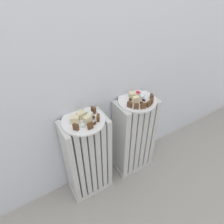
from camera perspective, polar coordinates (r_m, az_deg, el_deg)
ground_plane at (r=1.56m, az=5.86°, el=-24.04°), size 6.00×6.00×0.00m
radiator_left at (r=1.38m, az=-6.89°, el=-12.74°), size 0.29×0.17×0.63m
radiator_right at (r=1.51m, az=6.19°, el=-6.98°), size 0.29×0.17×0.63m
plate_left at (r=1.15m, az=-8.09°, el=-2.46°), size 0.25×0.25×0.01m
plate_right at (r=1.30m, az=7.13°, el=3.14°), size 0.25×0.25×0.01m
dark_cake_slice_left_0 at (r=1.08m, az=-10.18°, el=-4.19°), size 0.03×0.03×0.04m
dark_cake_slice_left_1 at (r=1.07m, az=-6.14°, el=-3.90°), size 0.03×0.02×0.04m
dark_cake_slice_left_2 at (r=1.12m, az=-3.94°, el=-1.65°), size 0.03×0.03×0.04m
dark_cake_slice_left_3 at (r=1.18m, az=-5.23°, el=0.52°), size 0.02×0.03×0.04m
marble_cake_slice_left_0 at (r=1.11m, az=-6.86°, el=-2.09°), size 0.05×0.04×0.05m
marble_cake_slice_left_1 at (r=1.15m, az=-8.74°, el=-0.85°), size 0.06×0.05×0.04m
marble_cake_slice_left_2 at (r=1.13m, az=-10.55°, el=-2.07°), size 0.06×0.05×0.04m
turkish_delight_left_0 at (r=1.17m, az=-5.99°, el=-0.53°), size 0.03×0.03×0.02m
turkish_delight_left_1 at (r=1.18m, az=-7.73°, el=-0.21°), size 0.03×0.03×0.02m
turkish_delight_left_2 at (r=1.10m, az=-8.17°, el=-3.72°), size 0.03×0.03×0.02m
turkish_delight_left_3 at (r=1.12m, az=-8.53°, el=-2.90°), size 0.02×0.02×0.02m
medjool_date_left_0 at (r=1.20m, az=-8.50°, el=0.36°), size 0.03×0.03×0.01m
medjool_date_left_1 at (r=1.15m, az=-5.25°, el=-1.48°), size 0.03×0.03×0.01m
medjool_date_left_2 at (r=1.11m, az=-4.90°, el=-3.14°), size 0.03×0.03×0.01m
dark_cake_slice_right_0 at (r=1.22m, az=5.02°, el=2.09°), size 0.03×0.03×0.03m
dark_cake_slice_right_1 at (r=1.21m, az=6.88°, el=1.62°), size 0.03×0.03×0.03m
dark_cake_slice_right_2 at (r=1.22m, az=8.82°, el=1.68°), size 0.03×0.02×0.03m
dark_cake_slice_right_3 at (r=1.24m, az=10.36°, el=2.24°), size 0.03×0.02×0.03m
dark_cake_slice_right_4 at (r=1.28m, az=11.17°, el=3.14°), size 0.03×0.03×0.03m
dark_cake_slice_right_5 at (r=1.31m, az=11.12°, el=4.18°), size 0.03×0.04×0.03m
marble_cake_slice_right_0 at (r=1.31m, az=5.83°, el=4.76°), size 0.05×0.05×0.04m
marble_cake_slice_right_1 at (r=1.27m, az=6.72°, el=3.49°), size 0.05×0.04×0.04m
turkish_delight_right_0 at (r=1.31m, az=8.40°, el=4.17°), size 0.03×0.03×0.02m
turkish_delight_right_1 at (r=1.33m, az=8.61°, el=4.65°), size 0.02×0.02×0.02m
medjool_date_right_0 at (r=1.29m, az=8.96°, el=3.33°), size 0.03×0.03×0.02m
medjool_date_right_1 at (r=1.29m, az=5.21°, el=3.54°), size 0.02×0.03×0.02m
medjool_date_right_2 at (r=1.26m, az=8.40°, el=2.54°), size 0.02×0.03×0.02m
medjool_date_right_3 at (r=1.36m, az=5.80°, el=5.45°), size 0.02×0.03×0.01m
jam_bowl_right at (r=1.34m, az=7.28°, el=5.12°), size 0.04×0.04×0.03m
fork at (r=1.30m, az=7.68°, el=3.40°), size 0.04×0.09×0.00m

